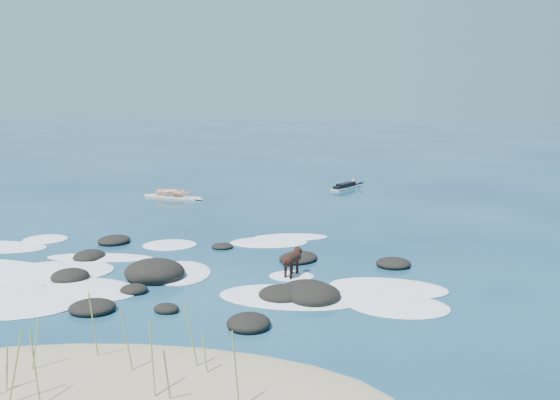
{
  "coord_description": "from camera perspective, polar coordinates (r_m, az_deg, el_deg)",
  "views": [
    {
      "loc": [
        3.33,
        -16.2,
        4.49
      ],
      "look_at": [
        1.65,
        4.0,
        0.9
      ],
      "focal_mm": 40.0,
      "sensor_mm": 36.0,
      "label": 1
    }
  ],
  "objects": [
    {
      "name": "ground",
      "position": [
        17.14,
        -6.66,
        -5.21
      ],
      "size": [
        160.0,
        160.0,
        0.0
      ],
      "primitive_type": "plane",
      "color": "#0A2642",
      "rests_on": "ground"
    },
    {
      "name": "dune_grass",
      "position": [
        9.62,
        -16.48,
        -13.82
      ],
      "size": [
        4.33,
        1.82,
        1.23
      ],
      "color": "olive",
      "rests_on": "ground"
    },
    {
      "name": "paddling_surfer_rig",
      "position": [
        28.86,
        6.08,
        1.29
      ],
      "size": [
        1.53,
        2.0,
        0.38
      ],
      "rotation": [
        0.0,
        0.0,
        1.01
      ],
      "color": "silver",
      "rests_on": "ground"
    },
    {
      "name": "standing_surfer_rig",
      "position": [
        26.47,
        -9.8,
        1.54
      ],
      "size": [
        2.83,
        1.15,
        1.64
      ],
      "rotation": [
        0.0,
        0.0,
        -0.29
      ],
      "color": "beige",
      "rests_on": "ground"
    },
    {
      "name": "breaking_foam",
      "position": [
        15.87,
        -11.76,
        -6.57
      ],
      "size": [
        14.15,
        8.36,
        0.12
      ],
      "color": "white",
      "rests_on": "ground"
    },
    {
      "name": "reef_rocks",
      "position": [
        14.85,
        -9.05,
        -7.28
      ],
      "size": [
        12.75,
        7.44,
        0.65
      ],
      "color": "black",
      "rests_on": "ground"
    },
    {
      "name": "dog",
      "position": [
        15.13,
        1.14,
        -5.37
      ],
      "size": [
        0.51,
        1.08,
        0.71
      ],
      "rotation": [
        0.0,
        0.0,
        1.24
      ],
      "color": "black",
      "rests_on": "ground"
    }
  ]
}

